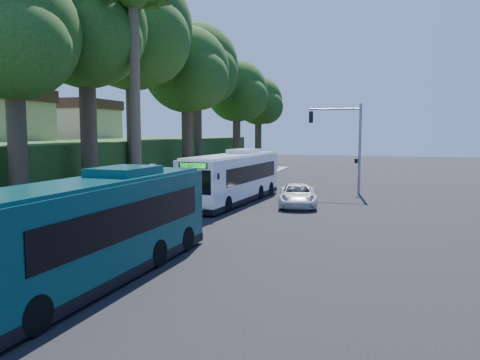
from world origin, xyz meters
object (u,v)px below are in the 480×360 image
(white_bus, at_px, (234,177))
(teal_bus, at_px, (94,228))
(pickup, at_px, (298,195))
(bus_shelter, at_px, (141,184))

(white_bus, bearing_deg, teal_bus, -82.40)
(white_bus, height_order, pickup, white_bus)
(white_bus, relative_size, pickup, 2.38)
(white_bus, relative_size, teal_bus, 1.00)
(bus_shelter, bearing_deg, teal_bus, -69.25)
(white_bus, distance_m, teal_bus, 17.76)
(white_bus, height_order, teal_bus, teal_bus)
(pickup, bearing_deg, teal_bus, -112.65)
(teal_bus, relative_size, pickup, 2.37)
(bus_shelter, distance_m, pickup, 10.17)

